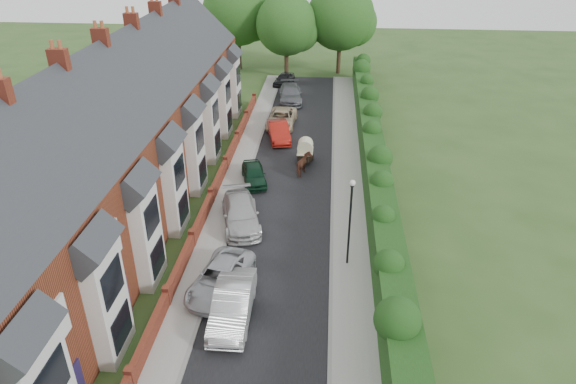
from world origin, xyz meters
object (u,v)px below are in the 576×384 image
car_green (254,174)px  horse_cart (305,149)px  car_silver_b (221,278)px  car_beige (282,118)px  car_red (279,131)px  horse (304,165)px  car_white (241,214)px  car_black (284,79)px  lamppost (350,212)px  car_grey (290,94)px  car_silver_a (233,304)px

car_green → horse_cart: bearing=31.4°
car_silver_b → car_beige: bearing=99.6°
car_silver_b → car_beige: (0.92, 22.84, 0.03)m
car_red → horse: 6.78m
car_beige → horse: size_ratio=2.80×
car_green → car_white: bearing=-104.3°
car_black → horse: (3.43, -21.94, 0.12)m
lamppost → horse_cart: size_ratio=1.90×
car_red → car_grey: 10.08m
lamppost → car_grey: 27.76m
car_silver_b → car_white: car_white is taller
car_silver_a → car_green: 13.82m
lamppost → car_white: 7.76m
car_beige → horse: (2.51, -9.50, 0.06)m
car_beige → horse_cart: horse_cart is taller
car_silver_a → car_beige: 24.84m
car_black → car_green: bearing=-75.2°
car_red → car_silver_b: bearing=-105.8°
lamppost → car_black: size_ratio=1.35×
car_beige → car_red: bearing=-86.6°
car_grey → car_black: bearing=95.5°
car_black → horse: horse is taller
car_green → horse: size_ratio=2.10×
horse_cart → car_beige: bearing=108.4°
horse → horse_cart: (0.00, 1.97, 0.35)m
car_silver_b → car_red: (0.98, 19.66, 0.06)m
car_silver_b → car_red: bearing=99.0°
car_silver_a → car_silver_b: 2.23m
horse_cart → car_black: bearing=99.7°
car_green → car_red: (0.98, 7.88, 0.09)m
car_red → car_beige: (-0.06, 3.18, -0.03)m
car_silver_b → car_grey: 29.77m
car_silver_a → car_grey: size_ratio=0.90×
car_silver_b → car_grey: car_grey is taller
car_red → horse_cart: bearing=-73.6°
car_green → car_grey: car_grey is taller
car_red → horse_cart: horse_cart is taller
car_white → car_green: car_white is taller
car_silver_a → horse: size_ratio=2.67×
car_green → car_red: bearing=68.6°
lamppost → car_white: bearing=150.7°
car_silver_a → horse_cart: size_ratio=1.79×
car_silver_b → car_grey: (1.16, 29.75, 0.11)m
car_beige → horse_cart: (2.51, -7.53, 0.41)m
car_white → car_silver_a: bearing=-98.0°
lamppost → car_grey: size_ratio=0.95×
car_silver_a → car_white: bearing=96.0°
car_black → horse_cart: horse_cart is taller
lamppost → car_red: 18.09m
car_red → horse: horse is taller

